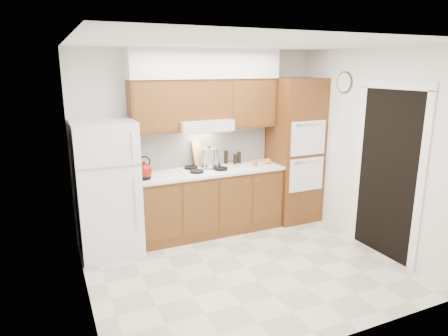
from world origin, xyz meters
name	(u,v)px	position (x,y,z in m)	size (l,w,h in m)	color
floor	(246,268)	(0.00, 0.00, 0.00)	(3.60, 3.60, 0.00)	beige
ceiling	(249,43)	(0.00, 0.00, 2.60)	(3.60, 3.60, 0.00)	white
wall_back	(200,141)	(0.00, 1.50, 1.30)	(3.60, 0.02, 2.60)	silver
wall_left	(80,182)	(-1.80, 0.00, 1.30)	(0.02, 3.00, 2.60)	silver
wall_right	(369,150)	(1.80, 0.00, 1.30)	(0.02, 3.00, 2.60)	silver
fridge	(107,189)	(-1.41, 1.14, 0.86)	(0.75, 0.72, 1.72)	white
base_cabinets	(210,202)	(0.02, 1.20, 0.45)	(2.11, 0.60, 0.90)	brown
countertop	(210,171)	(0.03, 1.19, 0.92)	(2.13, 0.62, 0.04)	white
backsplash	(202,147)	(0.02, 1.49, 1.22)	(2.11, 0.03, 0.56)	white
oven_cabinet	(294,151)	(1.44, 1.18, 1.10)	(0.70, 0.65, 2.20)	brown
upper_cab_left	(153,106)	(-0.71, 1.33, 1.85)	(0.63, 0.33, 0.70)	brown
upper_cab_right	(249,103)	(0.72, 1.33, 1.85)	(0.73, 0.33, 0.70)	brown
range_hood	(204,125)	(-0.02, 1.27, 1.57)	(0.75, 0.45, 0.15)	silver
upper_cab_over_hood	(202,99)	(-0.02, 1.33, 1.92)	(0.75, 0.33, 0.55)	brown
soffit	(205,64)	(0.03, 1.32, 2.40)	(2.13, 0.36, 0.40)	silver
cooktop	(206,169)	(-0.02, 1.21, 0.95)	(0.74, 0.50, 0.01)	white
doorway	(387,175)	(1.79, -0.35, 1.05)	(0.02, 0.90, 2.10)	black
wall_clock	(344,82)	(1.79, 0.55, 2.15)	(0.30, 0.30, 0.02)	#3F3833
kettle	(144,171)	(-0.93, 1.09, 1.05)	(0.20, 0.20, 0.20)	maroon
cutting_board	(201,153)	(0.00, 1.45, 1.14)	(0.30, 0.02, 0.40)	tan
stock_pot	(210,158)	(0.06, 1.26, 1.10)	(0.25, 0.25, 0.26)	silver
condiment_a	(226,157)	(0.40, 1.45, 1.04)	(0.05, 0.05, 0.20)	black
condiment_b	(239,157)	(0.59, 1.39, 1.03)	(0.05, 0.05, 0.18)	black
condiment_c	(235,159)	(0.51, 1.36, 1.02)	(0.05, 0.05, 0.15)	black
orange_near	(268,161)	(0.96, 1.16, 0.98)	(0.09, 0.09, 0.09)	orange
orange_far	(255,164)	(0.72, 1.11, 0.98)	(0.08, 0.08, 0.08)	#FF4F0D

